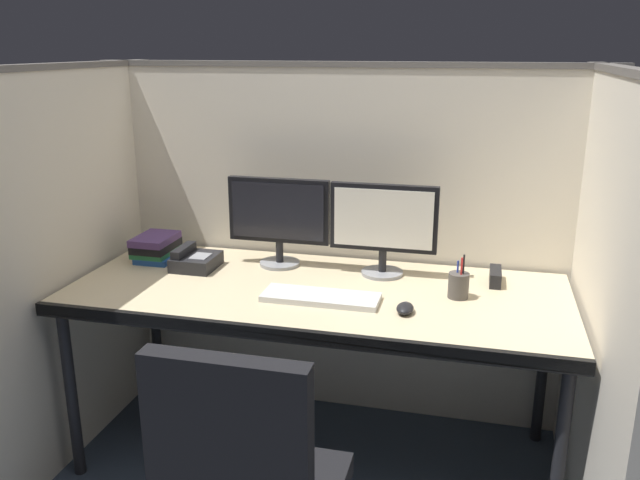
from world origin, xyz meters
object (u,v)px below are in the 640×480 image
Objects in this scene: monitor_left at (279,216)px; red_stapler at (495,276)px; computer_mouse at (405,308)px; book_stack at (157,247)px; keyboard_main at (321,297)px; pen_cup at (459,285)px; desk at (316,302)px; monitor_right at (383,223)px; desk_phone at (195,260)px.

monitor_left reaches higher than red_stapler.
computer_mouse is 1.17m from book_stack.
pen_cup is at bearing 16.91° from keyboard_main.
desk is 4.42× the size of monitor_left.
pen_cup is at bearing -125.31° from red_stapler.
monitor_right is at bearing 149.49° from pen_cup.
monitor_left is 0.91m from red_stapler.
red_stapler is at bearing 19.65° from desk.
book_stack is (-0.77, 0.19, 0.10)m from desk.
computer_mouse is at bearing -16.40° from desk_phone.
monitor_left is 0.48m from keyboard_main.
monitor_left is 2.26× the size of desk_phone.
red_stapler is at bearing 54.69° from pen_cup.
monitor_left is 0.80m from pen_cup.
computer_mouse is 0.64× the size of red_stapler.
monitor_left is 4.48× the size of computer_mouse.
monitor_right is 0.45m from computer_mouse.
pen_cup is 1.12× the size of red_stapler.
monitor_right is 0.43m from keyboard_main.
pen_cup is at bearing -6.41° from book_stack.
monitor_left reaches higher than keyboard_main.
pen_cup is (1.09, -0.08, 0.02)m from desk_phone.
book_stack reaches higher than desk.
computer_mouse is at bearing -22.10° from desk.
red_stapler reaches higher than desk.
pen_cup is (0.75, -0.20, -0.17)m from monitor_left.
monitor_left is at bearing 165.25° from pen_cup.
red_stapler is at bearing 0.81° from monitor_right.
book_stack is at bearing -174.46° from monitor_left.
keyboard_main is 2.26× the size of desk_phone.
monitor_left is at bearing 179.46° from red_stapler.
keyboard_main is at bearing -20.51° from desk_phone.
pen_cup reaches higher than red_stapler.
desk_phone is 0.22m from book_stack.
desk_phone is at bearing 176.01° from pen_cup.
pen_cup is at bearing -14.75° from monitor_left.
keyboard_main is 2.57× the size of pen_cup.
monitor_right is 4.48× the size of computer_mouse.
monitor_right reaches higher than keyboard_main.
monitor_right is at bearing 7.93° from desk_phone.
desk is 0.57m from desk_phone.
monitor_right is at bearing 2.21° from book_stack.
keyboard_main is 0.51m from pen_cup.
desk_phone is 1.14× the size of pen_cup.
red_stapler is at bearing 28.53° from keyboard_main.
monitor_left reaches higher than book_stack.
monitor_right is 0.40m from pen_cup.
monitor_right is 2.26× the size of desk_phone.
monitor_right is 1.00m from book_stack.
keyboard_main is at bearing -151.47° from red_stapler.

